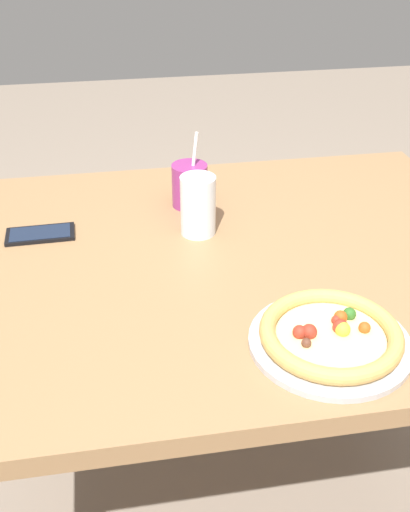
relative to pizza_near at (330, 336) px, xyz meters
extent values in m
plane|color=gray|center=(-0.10, 0.32, -0.77)|extent=(8.00, 8.00, 0.00)
cube|color=#936D47|center=(-0.10, 0.32, -0.04)|extent=(1.21, 0.96, 0.04)
cylinder|color=brown|center=(-0.63, 0.72, -0.41)|extent=(0.07, 0.07, 0.71)
cylinder|color=brown|center=(0.42, 0.72, -0.41)|extent=(0.07, 0.07, 0.71)
cylinder|color=#B7B7BC|center=(0.00, 0.00, -0.01)|extent=(0.28, 0.28, 0.01)
cylinder|color=#EFD68C|center=(0.00, 0.00, 0.00)|extent=(0.19, 0.19, 0.01)
torus|color=tan|center=(0.00, 0.00, 0.01)|extent=(0.24, 0.24, 0.03)
sphere|color=maroon|center=(-0.04, 0.01, 0.01)|extent=(0.03, 0.03, 0.03)
sphere|color=#2D6623|center=(0.05, 0.04, 0.01)|extent=(0.02, 0.02, 0.02)
sphere|color=brown|center=(-0.05, -0.02, 0.01)|extent=(0.02, 0.02, 0.02)
sphere|color=#BF4C19|center=(0.06, 0.00, 0.01)|extent=(0.02, 0.02, 0.02)
sphere|color=maroon|center=(-0.05, 0.01, 0.01)|extent=(0.02, 0.02, 0.02)
sphere|color=maroon|center=(0.02, 0.03, 0.01)|extent=(0.02, 0.02, 0.02)
sphere|color=maroon|center=(0.02, 0.01, 0.01)|extent=(0.03, 0.03, 0.03)
sphere|color=gold|center=(0.02, 0.00, 0.01)|extent=(0.03, 0.03, 0.03)
sphere|color=#BF4C19|center=(0.03, 0.04, 0.01)|extent=(0.02, 0.02, 0.02)
cylinder|color=#8C2D72|center=(-0.16, 0.56, 0.03)|extent=(0.09, 0.09, 0.10)
cylinder|color=white|center=(-0.14, 0.56, 0.12)|extent=(0.02, 0.02, 0.09)
cylinder|color=silver|center=(-0.16, 0.43, 0.05)|extent=(0.08, 0.08, 0.14)
cube|color=white|center=(-0.16, 0.41, 0.09)|extent=(0.03, 0.03, 0.03)
cube|color=white|center=(-0.15, 0.42, 0.09)|extent=(0.03, 0.03, 0.02)
cube|color=black|center=(-0.51, 0.47, -0.02)|extent=(0.15, 0.08, 0.01)
cube|color=#192338|center=(-0.51, 0.47, -0.01)|extent=(0.13, 0.07, 0.00)
camera|label=1|loc=(-0.35, -0.78, 0.68)|focal=43.83mm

